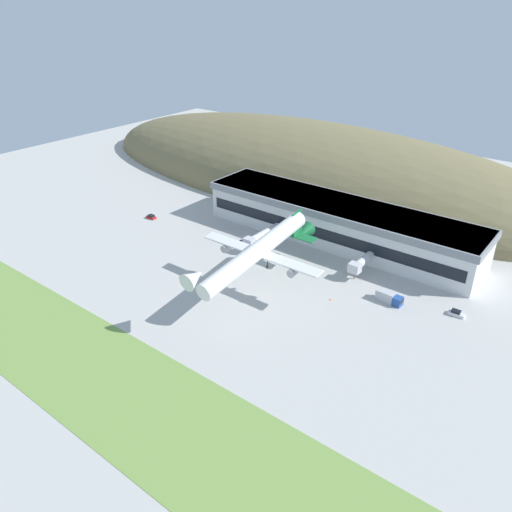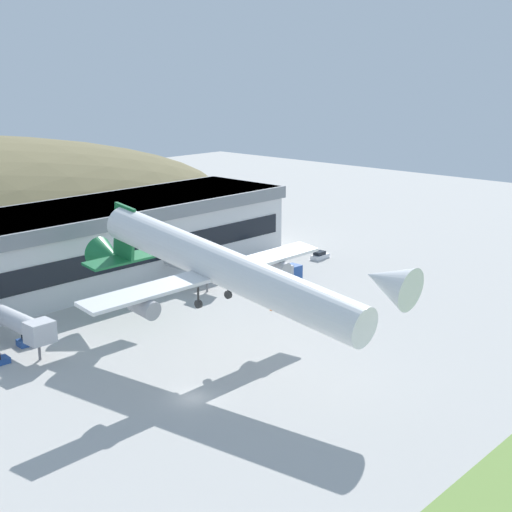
{
  "view_description": "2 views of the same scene",
  "coord_description": "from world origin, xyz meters",
  "views": [
    {
      "loc": [
        84.61,
        -91.13,
        75.56
      ],
      "look_at": [
        10.59,
        4.53,
        11.74
      ],
      "focal_mm": 35.0,
      "sensor_mm": 36.0,
      "label": 1
    },
    {
      "loc": [
        -50.08,
        -56.62,
        36.69
      ],
      "look_at": [
        13.4,
        2.46,
        13.96
      ],
      "focal_mm": 50.0,
      "sensor_mm": 36.0,
      "label": 2
    }
  ],
  "objects": [
    {
      "name": "terminal_building",
      "position": [
        11.81,
        48.56,
        7.65
      ],
      "size": [
        97.29,
        21.5,
        13.53
      ],
      "color": "silver",
      "rests_on": "ground_plane"
    },
    {
      "name": "jetway_0",
      "position": [
        -6.0,
        28.78,
        3.99
      ],
      "size": [
        3.38,
        17.43,
        5.43
      ],
      "color": "silver",
      "rests_on": "ground_plane"
    },
    {
      "name": "fuel_truck",
      "position": [
        42.61,
        23.05,
        1.4
      ],
      "size": [
        7.6,
        2.99,
        2.92
      ],
      "color": "#264C99",
      "rests_on": "ground_plane"
    },
    {
      "name": "cargo_airplane",
      "position": [
        10.19,
        5.87,
        12.45
      ],
      "size": [
        38.93,
        54.65,
        11.51
      ],
      "color": "white"
    },
    {
      "name": "service_car_2",
      "position": [
        59.56,
        27.91,
        0.64
      ],
      "size": [
        4.34,
        1.98,
        1.55
      ],
      "color": "silver",
      "rests_on": "ground_plane"
    },
    {
      "name": "traffic_cone_0",
      "position": [
        29.39,
        13.97,
        0.28
      ],
      "size": [
        0.52,
        0.52,
        0.58
      ],
      "color": "orange",
      "rests_on": "ground_plane"
    },
    {
      "name": "ground_plane",
      "position": [
        0.0,
        0.0,
        0.0
      ],
      "size": [
        363.0,
        363.0,
        0.0
      ],
      "primitive_type": "plane",
      "color": "#B7B5AF"
    },
    {
      "name": "service_car_0",
      "position": [
        -3.61,
        28.73,
        0.68
      ],
      "size": [
        4.5,
        2.29,
        1.65
      ],
      "color": "#264C99",
      "rests_on": "ground_plane"
    },
    {
      "name": "jetway_1",
      "position": [
        29.18,
        31.75,
        3.99
      ],
      "size": [
        3.38,
        11.83,
        5.43
      ],
      "color": "silver",
      "rests_on": "ground_plane"
    }
  ]
}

